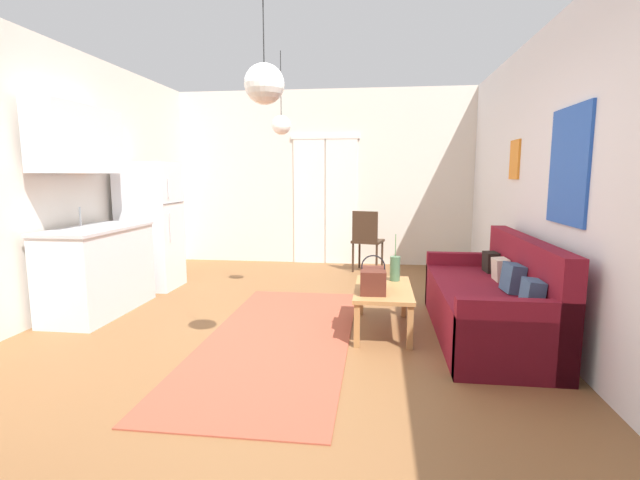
% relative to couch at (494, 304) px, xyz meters
% --- Properties ---
extents(ground_plane, '(5.31, 8.16, 0.10)m').
position_rel_couch_xyz_m(ground_plane, '(-1.92, -0.53, -0.34)').
color(ground_plane, brown).
extents(wall_back, '(4.91, 0.13, 2.77)m').
position_rel_couch_xyz_m(wall_back, '(-1.92, 3.30, 1.08)').
color(wall_back, silver).
rests_on(wall_back, ground_plane).
extents(wall_right, '(0.12, 7.76, 2.77)m').
position_rel_couch_xyz_m(wall_right, '(0.48, -0.53, 1.09)').
color(wall_right, silver).
rests_on(wall_right, ground_plane).
extents(area_rug, '(1.25, 3.12, 0.01)m').
position_rel_couch_xyz_m(area_rug, '(-1.89, -0.30, -0.29)').
color(area_rug, '#9E4733').
rests_on(area_rug, ground_plane).
extents(couch, '(0.82, 2.01, 0.89)m').
position_rel_couch_xyz_m(couch, '(0.00, 0.00, 0.00)').
color(couch, maroon).
rests_on(couch, ground_plane).
extents(coffee_table, '(0.52, 0.98, 0.41)m').
position_rel_couch_xyz_m(coffee_table, '(-0.98, 0.04, 0.06)').
color(coffee_table, '#A87542').
rests_on(coffee_table, ground_plane).
extents(bamboo_vase, '(0.10, 0.10, 0.46)m').
position_rel_couch_xyz_m(bamboo_vase, '(-0.86, 0.33, 0.24)').
color(bamboo_vase, '#47704C').
rests_on(bamboo_vase, coffee_table).
extents(handbag, '(0.23, 0.34, 0.33)m').
position_rel_couch_xyz_m(handbag, '(-1.07, -0.15, 0.22)').
color(handbag, '#512319').
rests_on(handbag, coffee_table).
extents(refrigerator, '(0.67, 0.59, 1.59)m').
position_rel_couch_xyz_m(refrigerator, '(-3.89, 1.32, 0.50)').
color(refrigerator, white).
rests_on(refrigerator, ground_plane).
extents(kitchen_counter, '(0.61, 1.29, 2.12)m').
position_rel_couch_xyz_m(kitchen_counter, '(-3.96, 0.24, 0.52)').
color(kitchen_counter, silver).
rests_on(kitchen_counter, ground_plane).
extents(accent_chair, '(0.50, 0.49, 0.91)m').
position_rel_couch_xyz_m(accent_chair, '(-1.20, 2.63, 0.22)').
color(accent_chair, '#382619').
rests_on(accent_chair, ground_plane).
extents(pendant_lamp_near, '(0.26, 0.26, 0.88)m').
position_rel_couch_xyz_m(pendant_lamp_near, '(-1.79, -1.09, 1.73)').
color(pendant_lamp_near, black).
extents(pendant_lamp_far, '(0.21, 0.21, 0.90)m').
position_rel_couch_xyz_m(pendant_lamp_far, '(-2.12, 0.99, 1.69)').
color(pendant_lamp_far, black).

